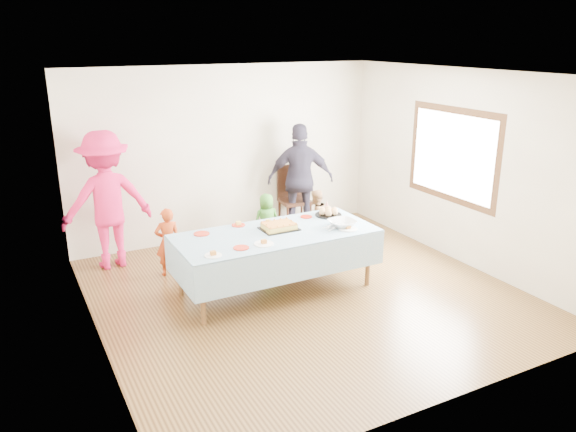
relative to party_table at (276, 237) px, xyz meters
name	(u,v)px	position (x,y,z in m)	size (l,w,h in m)	color
ground	(305,293)	(0.28, -0.26, -0.72)	(5.00, 5.00, 0.00)	#452B13
room_walls	(311,155)	(0.34, -0.26, 1.05)	(5.04, 5.04, 2.72)	#C2B49E
party_table	(276,237)	(0.00, 0.00, 0.00)	(2.50, 1.10, 0.78)	brown
birthday_cake	(279,226)	(0.09, 0.09, 0.09)	(0.45, 0.35, 0.08)	black
rolls_tray	(328,212)	(0.94, 0.28, 0.10)	(0.36, 0.36, 0.11)	black
punch_bowl	(342,223)	(0.85, -0.19, 0.10)	(0.35, 0.35, 0.08)	silver
party_hat	(327,206)	(1.00, 0.42, 0.14)	(0.10, 0.10, 0.17)	silver
fork_pile	(333,226)	(0.70, -0.22, 0.09)	(0.24, 0.18, 0.07)	white
plate_red_far_a	(202,234)	(-0.83, 0.37, 0.06)	(0.20, 0.20, 0.01)	red
plate_red_far_b	(238,225)	(-0.31, 0.46, 0.06)	(0.17, 0.17, 0.01)	red
plate_red_far_c	(268,223)	(0.07, 0.34, 0.06)	(0.20, 0.20, 0.01)	red
plate_red_far_d	(306,217)	(0.64, 0.36, 0.06)	(0.16, 0.16, 0.01)	red
plate_red_near	(241,248)	(-0.59, -0.30, 0.06)	(0.18, 0.18, 0.01)	red
plate_white_left	(213,255)	(-0.96, -0.37, 0.06)	(0.20, 0.20, 0.01)	white
plate_white_mid	(264,244)	(-0.31, -0.31, 0.06)	(0.23, 0.23, 0.01)	white
plate_white_right	(348,229)	(0.86, -0.31, 0.06)	(0.24, 0.24, 0.01)	white
dining_chair	(293,194)	(1.33, 2.03, -0.13)	(0.52, 0.52, 1.08)	black
toddler_left	(168,242)	(-1.06, 1.11, -0.25)	(0.34, 0.23, 0.94)	#B63E16
toddler_mid	(267,221)	(0.57, 1.45, -0.31)	(0.41, 0.27, 0.84)	#3A802A
toddler_right	(315,218)	(1.27, 1.19, -0.29)	(0.43, 0.33, 0.87)	tan
adult_left	(107,200)	(-1.69, 1.80, 0.23)	(1.24, 0.71, 1.91)	#DF1B59
adult_right	(300,180)	(1.33, 1.78, 0.17)	(1.05, 0.44, 1.80)	#312D3E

